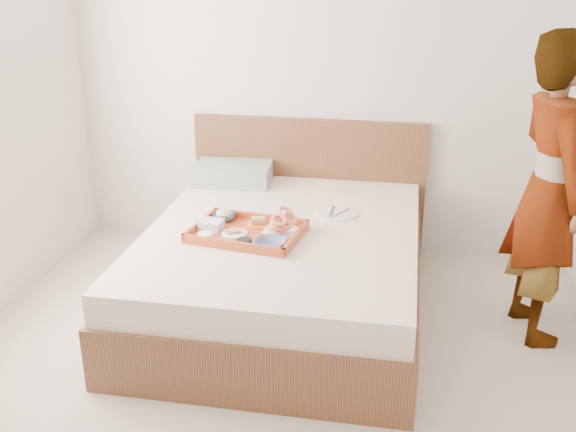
# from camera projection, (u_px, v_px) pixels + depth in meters

# --- Properties ---
(ground) EXTENTS (3.50, 4.00, 0.01)m
(ground) POSITION_uv_depth(u_px,v_px,m) (257.00, 413.00, 3.16)
(ground) COLOR #BAB49E
(ground) RESTS_ON ground
(wall_back) EXTENTS (3.50, 0.01, 2.60)m
(wall_back) POSITION_uv_depth(u_px,v_px,m) (320.00, 68.00, 4.51)
(wall_back) COLOR silver
(wall_back) RESTS_ON ground
(bed) EXTENTS (1.65, 2.00, 0.53)m
(bed) POSITION_uv_depth(u_px,v_px,m) (283.00, 269.00, 3.99)
(bed) COLOR brown
(bed) RESTS_ON ground
(headboard) EXTENTS (1.65, 0.06, 0.95)m
(headboard) POSITION_uv_depth(u_px,v_px,m) (308.00, 184.00, 4.80)
(headboard) COLOR brown
(headboard) RESTS_ON ground
(pillow) EXTENTS (0.55, 0.39, 0.13)m
(pillow) POSITION_uv_depth(u_px,v_px,m) (233.00, 173.00, 4.65)
(pillow) COLOR gray
(pillow) RESTS_ON bed
(tray) EXTENTS (0.66, 0.52, 0.05)m
(tray) POSITION_uv_depth(u_px,v_px,m) (247.00, 231.00, 3.78)
(tray) COLOR #C3501E
(tray) RESTS_ON bed
(prawn_plate) EXTENTS (0.24, 0.24, 0.01)m
(prawn_plate) POSITION_uv_depth(u_px,v_px,m) (281.00, 232.00, 3.78)
(prawn_plate) COLOR white
(prawn_plate) RESTS_ON tray
(navy_bowl_big) EXTENTS (0.19, 0.19, 0.04)m
(navy_bowl_big) POSITION_uv_depth(u_px,v_px,m) (270.00, 244.00, 3.60)
(navy_bowl_big) COLOR #1C2749
(navy_bowl_big) RESTS_ON tray
(sauce_dish) EXTENTS (0.10, 0.10, 0.03)m
(sauce_dish) POSITION_uv_depth(u_px,v_px,m) (244.00, 242.00, 3.62)
(sauce_dish) COLOR black
(sauce_dish) RESTS_ON tray
(meat_plate) EXTENTS (0.17, 0.17, 0.01)m
(meat_plate) POSITION_uv_depth(u_px,v_px,m) (234.00, 234.00, 3.76)
(meat_plate) COLOR white
(meat_plate) RESTS_ON tray
(bread_plate) EXTENTS (0.17, 0.17, 0.01)m
(bread_plate) POSITION_uv_depth(u_px,v_px,m) (260.00, 224.00, 3.89)
(bread_plate) COLOR orange
(bread_plate) RESTS_ON tray
(salad_bowl) EXTENTS (0.15, 0.15, 0.04)m
(salad_bowl) POSITION_uv_depth(u_px,v_px,m) (224.00, 217.00, 3.96)
(salad_bowl) COLOR #1C2749
(salad_bowl) RESTS_ON tray
(plastic_tub) EXTENTS (0.14, 0.12, 0.05)m
(plastic_tub) POSITION_uv_depth(u_px,v_px,m) (211.00, 225.00, 3.82)
(plastic_tub) COLOR silver
(plastic_tub) RESTS_ON tray
(cheese_round) EXTENTS (0.10, 0.10, 0.03)m
(cheese_round) POSITION_uv_depth(u_px,v_px,m) (205.00, 236.00, 3.71)
(cheese_round) COLOR white
(cheese_round) RESTS_ON tray
(dinner_plate) EXTENTS (0.31, 0.31, 0.01)m
(dinner_plate) POSITION_uv_depth(u_px,v_px,m) (336.00, 213.00, 4.10)
(dinner_plate) COLOR white
(dinner_plate) RESTS_ON bed
(person) EXTENTS (0.54, 0.69, 1.69)m
(person) POSITION_uv_depth(u_px,v_px,m) (550.00, 191.00, 3.56)
(person) COLOR silver
(person) RESTS_ON ground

